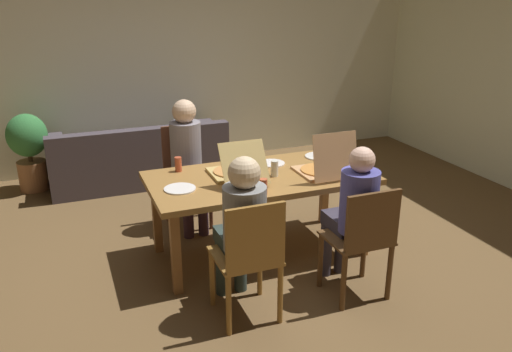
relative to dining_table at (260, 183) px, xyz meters
The scene contains 21 objects.
ground_plane 0.67m from the dining_table, ahead, with size 20.00×20.00×0.00m, color brown.
back_wall 3.02m from the dining_table, 90.00° to the left, with size 6.87×0.12×2.83m, color #E9E9CC.
side_wall_right 3.62m from the dining_table, 14.32° to the left, with size 0.12×4.97×2.83m, color #E9EEC7.
dining_table is the anchor object (origin of this frame).
chair_0 1.01m from the dining_table, 116.43° to the left, with size 0.41×0.40×0.99m.
person_0 0.89m from the dining_table, 120.53° to the left, with size 0.30×0.47×1.28m.
chair_1 1.03m from the dining_table, 115.95° to the right, with size 0.44×0.44×0.95m.
person_1 0.89m from the dining_table, 120.43° to the right, with size 0.30×0.52×1.22m.
chair_2 1.07m from the dining_table, 65.43° to the right, with size 0.46×0.42×0.92m.
person_2 0.91m from the dining_table, 61.31° to the right, with size 0.29×0.52×1.20m.
pizza_box_0 0.25m from the dining_table, 166.64° to the left, with size 0.38×0.58×0.36m.
pizza_box_1 0.56m from the dining_table, 18.91° to the right, with size 0.40×0.48×0.41m.
plate_0 0.73m from the dining_table, behind, with size 0.26×0.26×0.01m.
plate_1 0.33m from the dining_table, 48.99° to the left, with size 0.24×0.24×0.01m.
plate_2 0.76m from the dining_table, 20.97° to the left, with size 0.26×0.26×0.01m.
drinking_glass_0 0.19m from the dining_table, 30.04° to the right, with size 0.06×0.06×0.14m, color silver.
drinking_glass_1 0.74m from the dining_table, 150.34° to the left, with size 0.06×0.06×0.13m, color #BE4E30.
drinking_glass_2 0.55m from the dining_table, 131.49° to the right, with size 0.08×0.08×0.11m, color silver.
drinking_glass_3 0.44m from the dining_table, 108.59° to the right, with size 0.06×0.06×0.12m, color #BF5234.
couch 2.37m from the dining_table, 107.37° to the left, with size 2.08×0.84×0.75m.
potted_plant 3.10m from the dining_table, 128.26° to the left, with size 0.45×0.45×0.92m.
Camera 1 is at (-1.56, -3.88, 2.27)m, focal length 36.30 mm.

